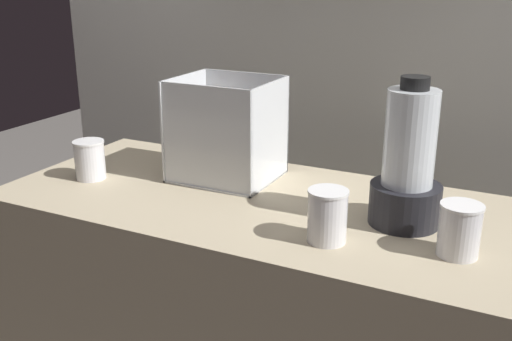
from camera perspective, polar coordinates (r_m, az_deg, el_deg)
counter at (r=1.81m, az=0.00°, el=-16.10°), size 1.40×0.64×0.90m
back_wall_unit at (r=2.21m, az=8.96°, el=12.94°), size 2.60×0.24×2.50m
carrot_display_bin at (r=1.73m, az=-2.98°, el=2.32°), size 0.28×0.25×0.30m
blender_pitcher at (r=1.44m, az=14.46°, el=0.20°), size 0.17×0.17×0.36m
juice_cup_orange_far_left at (r=1.80m, az=-15.76°, el=0.78°), size 0.09×0.09×0.11m
juice_cup_carrot_left at (r=1.34m, az=6.91°, el=-4.66°), size 0.09×0.09×0.12m
juice_cup_mango_middle at (r=1.34m, az=19.05°, el=-5.79°), size 0.09×0.09×0.12m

